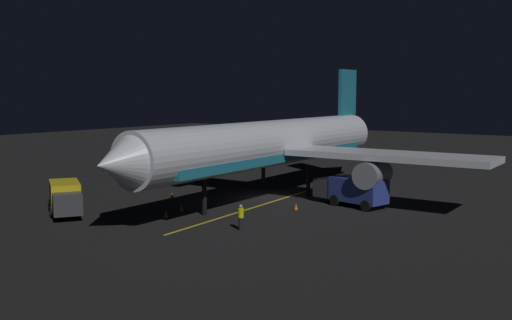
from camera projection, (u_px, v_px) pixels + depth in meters
The scene contains 10 objects.
ground_plane at pixel (269, 199), 51.83m from camera, with size 180.00×180.00×0.20m, color black.
apron_guide_stripe at pixel (257, 207), 47.72m from camera, with size 0.24×22.70×0.01m, color gold.
airliner at pixel (273, 145), 51.80m from camera, with size 37.08×39.73×11.58m.
baggage_truck at pixel (65, 198), 44.47m from camera, with size 5.95×4.83×2.42m.
catering_truck at pixel (352, 191), 47.90m from camera, with size 6.64×3.45×2.33m.
ground_crew_worker at pixel (241, 217), 39.47m from camera, with size 0.40×0.40×1.74m.
traffic_cone_near_left at pixel (296, 207), 46.28m from camera, with size 0.50×0.50×0.55m.
traffic_cone_near_right at pixel (181, 208), 45.72m from camera, with size 0.50×0.50×0.55m.
traffic_cone_under_wing at pixel (166, 215), 43.33m from camera, with size 0.50×0.50×0.55m.
traffic_cone_far at pixel (172, 196), 51.28m from camera, with size 0.50×0.50×0.55m.
Camera 1 is at (-29.18, 41.97, 9.18)m, focal length 41.53 mm.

